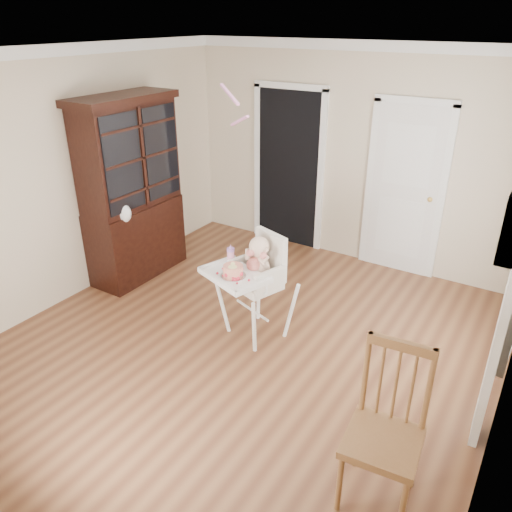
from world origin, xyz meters
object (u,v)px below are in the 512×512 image
Objects in this scene: sippy_cup at (231,254)px; china_cabinet at (132,190)px; dining_chair at (385,434)px; high_chair at (256,275)px; cake at (233,271)px.

sippy_cup is 1.75m from china_cabinet.
high_chair is at bearing 140.16° from dining_chair.
cake is at bearing -18.57° from china_cabinet.
cake is 2.00m from china_cabinet.
china_cabinet is at bearing 151.78° from dining_chair.
dining_chair is (1.79, -0.89, -0.29)m from cake.
cake is 1.32× the size of sippy_cup.
cake is at bearing 147.80° from dining_chair.
dining_chair is at bearing -26.56° from cake.
dining_chair is (3.67, -1.53, -0.55)m from china_cabinet.
sippy_cup is at bearing 128.85° from cake.
china_cabinet reaches higher than dining_chair.
china_cabinet reaches higher than sippy_cup.
sippy_cup is 0.08× the size of china_cabinet.
high_chair is 4.59× the size of cake.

